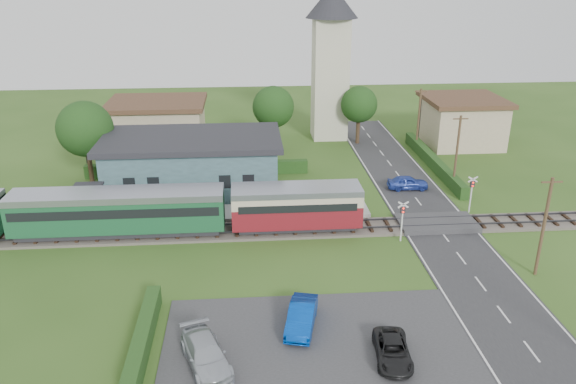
{
  "coord_description": "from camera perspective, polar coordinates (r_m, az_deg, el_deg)",
  "views": [
    {
      "loc": [
        -5.09,
        -37.84,
        19.37
      ],
      "look_at": [
        -1.84,
        4.0,
        2.51
      ],
      "focal_mm": 35.0,
      "sensor_mm": 36.0,
      "label": 1
    }
  ],
  "objects": [
    {
      "name": "house_west",
      "position": [
        65.74,
        -13.05,
        6.72
      ],
      "size": [
        10.8,
        8.8,
        5.5
      ],
      "color": "tan",
      "rests_on": "ground"
    },
    {
      "name": "crossing_signal_far",
      "position": [
        49.29,
        18.17,
        0.29
      ],
      "size": [
        0.84,
        0.28,
        3.28
      ],
      "color": "silver",
      "rests_on": "ground"
    },
    {
      "name": "car_on_road",
      "position": [
        53.5,
        12.07,
        0.95
      ],
      "size": [
        3.83,
        1.65,
        1.29
      ],
      "primitive_type": "imported",
      "rotation": [
        0.0,
        0.0,
        1.54
      ],
      "color": "#263FA6",
      "rests_on": "road"
    },
    {
      "name": "utility_pole_c",
      "position": [
        53.93,
        16.78,
        3.96
      ],
      "size": [
        1.4,
        0.22,
        7.0
      ],
      "color": "#473321",
      "rests_on": "ground"
    },
    {
      "name": "hedge_carpark",
      "position": [
        32.48,
        -14.51,
        -14.23
      ],
      "size": [
        0.8,
        9.0,
        1.2
      ],
      "primitive_type": "cube",
      "color": "#193814",
      "rests_on": "ground"
    },
    {
      "name": "crossing_deck",
      "position": [
        46.7,
        14.86,
        -3.1
      ],
      "size": [
        6.2,
        3.4,
        0.45
      ],
      "primitive_type": "cube",
      "color": "#333335",
      "rests_on": "ground"
    },
    {
      "name": "station_building",
      "position": [
        51.83,
        -9.64,
        2.8
      ],
      "size": [
        16.0,
        9.0,
        5.3
      ],
      "color": "#385359",
      "rests_on": "ground"
    },
    {
      "name": "platform",
      "position": [
        47.36,
        -10.01,
        -2.31
      ],
      "size": [
        30.0,
        3.0,
        0.45
      ],
      "primitive_type": "cube",
      "color": "gray",
      "rests_on": "ground"
    },
    {
      "name": "pedestrian_far",
      "position": [
        47.98,
        -18.44,
        -1.35
      ],
      "size": [
        0.87,
        1.02,
        1.82
      ],
      "primitive_type": "imported",
      "rotation": [
        0.0,
        0.0,
        1.34
      ],
      "color": "gray",
      "rests_on": "platform"
    },
    {
      "name": "railway_track",
      "position": [
        44.54,
        2.57,
        -3.76
      ],
      "size": [
        76.0,
        3.2,
        0.49
      ],
      "color": "#4C443D",
      "rests_on": "ground"
    },
    {
      "name": "tree_a",
      "position": [
        55.72,
        -19.91,
        6.03
      ],
      "size": [
        5.2,
        5.2,
        8.0
      ],
      "color": "#332316",
      "rests_on": "ground"
    },
    {
      "name": "pedestrian_near",
      "position": [
        46.45,
        0.51,
        -1.01
      ],
      "size": [
        0.66,
        0.47,
        1.69
      ],
      "primitive_type": "imported",
      "rotation": [
        0.0,
        0.0,
        3.04
      ],
      "color": "gray",
      "rests_on": "platform"
    },
    {
      "name": "streetlamp_west",
      "position": [
        62.43,
        -20.07,
        5.38
      ],
      "size": [
        0.3,
        0.3,
        5.15
      ],
      "color": "#3F3F47",
      "rests_on": "ground"
    },
    {
      "name": "car_park_blue",
      "position": [
        32.92,
        1.39,
        -12.52
      ],
      "size": [
        2.39,
        4.41,
        1.38
      ],
      "primitive_type": "imported",
      "rotation": [
        0.0,
        0.0,
        -0.24
      ],
      "color": "#02369E",
      "rests_on": "car_park"
    },
    {
      "name": "church_tower",
      "position": [
        67.23,
        4.37,
        14.01
      ],
      "size": [
        6.0,
        6.0,
        17.6
      ],
      "color": "beige",
      "rests_on": "ground"
    },
    {
      "name": "utility_pole_b",
      "position": [
        40.42,
        24.55,
        -3.15
      ],
      "size": [
        1.4,
        0.22,
        7.0
      ],
      "color": "#473321",
      "rests_on": "ground"
    },
    {
      "name": "car_park_silver",
      "position": [
        30.49,
        -8.36,
        -16.0
      ],
      "size": [
        3.34,
        5.07,
        1.36
      ],
      "primitive_type": "imported",
      "rotation": [
        0.0,
        0.0,
        0.33
      ],
      "color": "#ADB2BA",
      "rests_on": "car_park"
    },
    {
      "name": "crossing_signal_near",
      "position": [
        42.78,
        11.55,
        -2.34
      ],
      "size": [
        0.84,
        0.28,
        3.28
      ],
      "color": "silver",
      "rests_on": "ground"
    },
    {
      "name": "tree_b",
      "position": [
        62.58,
        -1.51,
        8.62
      ],
      "size": [
        4.6,
        4.6,
        7.34
      ],
      "color": "#332316",
      "rests_on": "ground"
    },
    {
      "name": "streetlamp_east",
      "position": [
        70.11,
        13.33,
        7.83
      ],
      "size": [
        0.3,
        0.3,
        5.15
      ],
      "color": "#3F3F47",
      "rests_on": "ground"
    },
    {
      "name": "train",
      "position": [
        45.3,
        -20.79,
        -1.93
      ],
      "size": [
        43.2,
        2.9,
        3.4
      ],
      "color": "#232328",
      "rests_on": "ground"
    },
    {
      "name": "tree_c",
      "position": [
        65.85,
        7.23,
        8.8
      ],
      "size": [
        4.2,
        4.2,
        6.78
      ],
      "color": "#332316",
      "rests_on": "ground"
    },
    {
      "name": "road",
      "position": [
        45.1,
        15.64,
        -4.39
      ],
      "size": [
        6.0,
        70.0,
        0.05
      ],
      "primitive_type": "cube",
      "color": "#28282B",
      "rests_on": "ground"
    },
    {
      "name": "house_east",
      "position": [
        68.76,
        17.24,
        6.96
      ],
      "size": [
        8.8,
        8.8,
        5.5
      ],
      "color": "tan",
      "rests_on": "ground"
    },
    {
      "name": "utility_pole_d",
      "position": [
        64.81,
        13.13,
        7.26
      ],
      "size": [
        1.4,
        0.22,
        7.0
      ],
      "color": "#473321",
      "rests_on": "ground"
    },
    {
      "name": "car_park_dark",
      "position": [
        31.16,
        10.58,
        -15.55
      ],
      "size": [
        2.16,
        4.02,
        1.07
      ],
      "primitive_type": "imported",
      "rotation": [
        0.0,
        0.0,
        -0.1
      ],
      "color": "black",
      "rests_on": "car_park"
    },
    {
      "name": "hedge_station",
      "position": [
        56.74,
        -9.16,
        2.34
      ],
      "size": [
        22.0,
        0.8,
        1.3
      ],
      "primitive_type": "cube",
      "color": "#193814",
      "rests_on": "ground"
    },
    {
      "name": "car_park",
      "position": [
        32.47,
        2.89,
        -14.69
      ],
      "size": [
        17.0,
        9.0,
        0.08
      ],
      "primitive_type": "cube",
      "color": "#333335",
      "rests_on": "ground"
    },
    {
      "name": "equipment_hut",
      "position": [
        48.26,
        -19.62,
        -0.87
      ],
      "size": [
        2.3,
        2.3,
        2.55
      ],
      "color": "beige",
      "rests_on": "platform"
    },
    {
      "name": "ground",
      "position": [
        42.81,
        2.89,
        -5.04
      ],
      "size": [
        120.0,
        120.0,
        0.0
      ],
      "primitive_type": "plane",
      "color": "#2D4C19"
    },
    {
      "name": "hedge_roadside",
      "position": [
        60.19,
        14.52,
        3.0
      ],
      "size": [
        0.8,
        18.0,
        1.2
      ],
      "primitive_type": "cube",
      "color": "#193814",
      "rests_on": "ground"
    }
  ]
}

